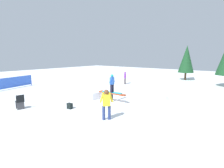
{
  "coord_description": "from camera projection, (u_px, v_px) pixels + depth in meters",
  "views": [
    {
      "loc": [
        7.36,
        -9.13,
        3.19
      ],
      "look_at": [
        0.0,
        0.0,
        1.24
      ],
      "focal_mm": 28.0,
      "sensor_mm": 36.0,
      "label": 1
    }
  ],
  "objects": [
    {
      "name": "rail_feature",
      "position": [
        112.0,
        94.0,
        12.01
      ],
      "size": [
        2.21,
        0.29,
        0.64
      ],
      "rotation": [
        0.0,
        0.0,
        0.0
      ],
      "color": "black",
      "rests_on": "ground"
    },
    {
      "name": "safety_fence",
      "position": [
        12.0,
        82.0,
        16.69
      ],
      "size": [
        1.05,
        4.2,
        1.1
      ],
      "rotation": [
        0.0,
        0.0,
        4.95
      ],
      "color": "blue",
      "rests_on": "ground"
    },
    {
      "name": "main_rider_on_rail",
      "position": [
        112.0,
        84.0,
        11.89
      ],
      "size": [
        1.51,
        0.68,
        1.26
      ],
      "rotation": [
        0.0,
        0.0,
        0.16
      ],
      "color": "#1DABC8",
      "rests_on": "rail_feature"
    },
    {
      "name": "ground_plane",
      "position": [
        112.0,
        102.0,
        12.09
      ],
      "size": [
        60.0,
        60.0,
        0.0
      ],
      "primitive_type": "plane",
      "color": "white"
    },
    {
      "name": "backpack_on_snow",
      "position": [
        70.0,
        106.0,
        10.47
      ],
      "size": [
        0.33,
        0.27,
        0.34
      ],
      "primitive_type": "cube",
      "rotation": [
        0.0,
        0.0,
        0.18
      ],
      "color": "black",
      "rests_on": "ground"
    },
    {
      "name": "bystander_yellow",
      "position": [
        106.0,
        103.0,
        8.6
      ],
      "size": [
        0.52,
        0.58,
        1.53
      ],
      "rotation": [
        0.0,
        0.0,
        4.0
      ],
      "color": "navy",
      "rests_on": "ground"
    },
    {
      "name": "bystander_purple",
      "position": [
        125.0,
        77.0,
        19.32
      ],
      "size": [
        0.42,
        0.53,
        1.34
      ],
      "rotation": [
        0.0,
        0.0,
        2.2
      ],
      "color": "black",
      "rests_on": "ground"
    },
    {
      "name": "loose_snowboard_white",
      "position": [
        167.0,
        99.0,
        12.89
      ],
      "size": [
        0.92,
        1.52,
        0.02
      ],
      "primitive_type": "cube",
      "rotation": [
        0.0,
        0.0,
        5.16
      ],
      "color": "white",
      "rests_on": "ground"
    },
    {
      "name": "snow_kicker_ramp",
      "position": [
        91.0,
        94.0,
        13.31
      ],
      "size": [
        1.8,
        1.51,
        0.53
      ],
      "primitive_type": "cube",
      "rotation": [
        0.0,
        0.0,
        0.0
      ],
      "color": "white",
      "rests_on": "ground"
    },
    {
      "name": "folding_chair",
      "position": [
        20.0,
        102.0,
        10.37
      ],
      "size": [
        0.52,
        0.52,
        0.88
      ],
      "rotation": [
        0.0,
        0.0,
        4.52
      ],
      "color": "#3F3F44",
      "rests_on": "ground"
    },
    {
      "name": "pine_tree_near",
      "position": [
        186.0,
        59.0,
        22.18
      ],
      "size": [
        1.93,
        1.93,
        4.39
      ],
      "color": "#4C331E",
      "rests_on": "ground"
    }
  ]
}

